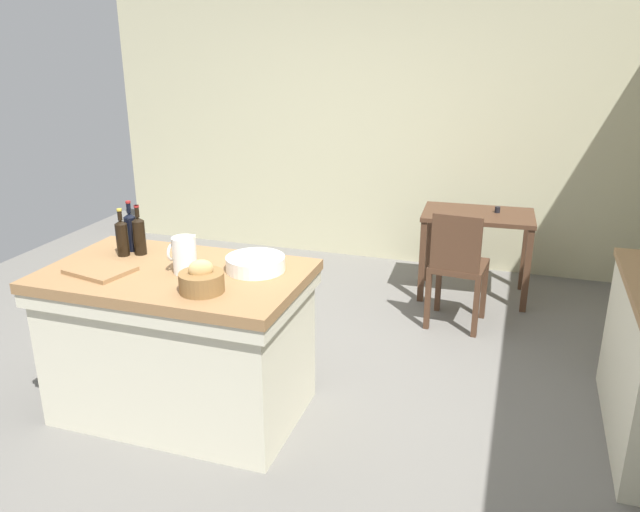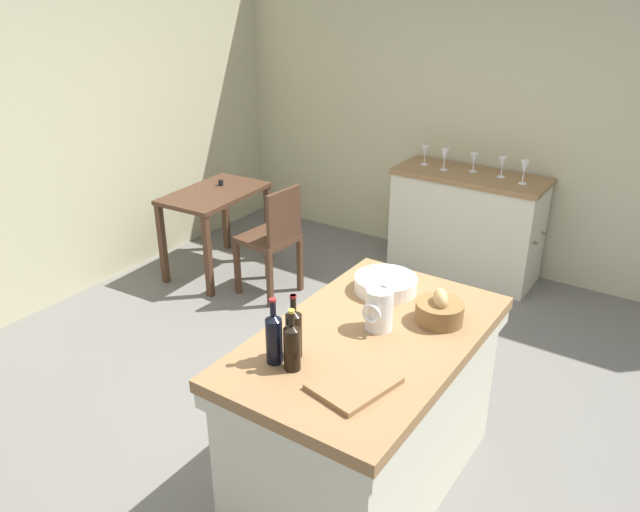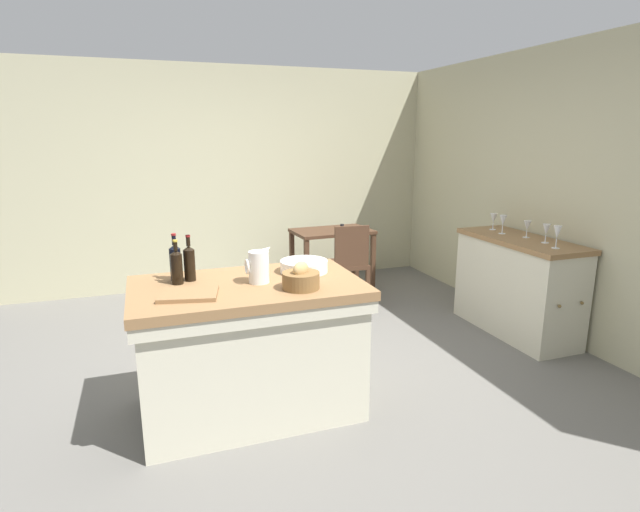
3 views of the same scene
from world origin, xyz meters
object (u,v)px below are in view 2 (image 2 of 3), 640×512
at_px(island_table, 367,406).
at_px(side_cabinet, 466,224).
at_px(wine_glass_far_left, 524,168).
at_px(wine_bottle_dark, 294,332).
at_px(pitcher, 379,309).
at_px(wine_bottle_green, 292,345).
at_px(wine_glass_far_right, 425,152).
at_px(wooden_chair, 273,237).
at_px(wash_bowl, 386,284).
at_px(wine_bottle_amber, 274,337).
at_px(wine_glass_middle, 474,159).
at_px(wine_glass_right, 445,156).
at_px(cutting_board, 354,383).
at_px(writing_desk, 215,205).
at_px(wine_glass_left, 503,163).
at_px(bread_basket, 440,310).

bearing_deg(island_table, side_cabinet, 11.74).
bearing_deg(side_cabinet, wine_glass_far_left, -94.16).
bearing_deg(wine_bottle_dark, pitcher, -25.26).
height_order(wine_bottle_green, wine_glass_far_right, wine_bottle_green).
height_order(wooden_chair, wine_glass_far_right, wine_glass_far_right).
distance_m(wash_bowl, wine_bottle_amber, 0.85).
distance_m(wine_glass_middle, wine_glass_right, 0.24).
bearing_deg(wine_glass_far_right, wine_bottle_green, -164.61).
bearing_deg(cutting_board, wooden_chair, 45.65).
bearing_deg(wine_bottle_amber, wine_bottle_green, -89.08).
relative_size(wine_glass_right, wine_glass_far_right, 1.10).
xyz_separation_m(writing_desk, wine_glass_left, (1.20, -2.03, 0.40)).
xyz_separation_m(wine_bottle_dark, wine_glass_far_left, (2.92, -0.08, 0.02)).
relative_size(writing_desk, wine_bottle_dark, 3.09).
bearing_deg(wine_glass_middle, wine_bottle_amber, -174.04).
bearing_deg(wine_glass_far_right, wooden_chair, 151.49).
bearing_deg(bread_basket, wooden_chair, 59.67).
height_order(side_cabinet, wine_bottle_green, wine_bottle_green).
bearing_deg(wine_bottle_amber, wooden_chair, 38.37).
height_order(bread_basket, cutting_board, bread_basket).
xyz_separation_m(bread_basket, cutting_board, (-0.67, 0.07, -0.05)).
distance_m(bread_basket, wine_glass_right, 2.50).
relative_size(cutting_board, wine_glass_middle, 2.14).
height_order(pitcher, wine_bottle_amber, wine_bottle_amber).
xyz_separation_m(wine_glass_middle, wine_glass_right, (-0.09, 0.22, 0.02)).
bearing_deg(wine_glass_far_left, cutting_board, -175.08).
height_order(writing_desk, wash_bowl, wash_bowl).
relative_size(island_table, wine_glass_left, 8.75).
distance_m(pitcher, wine_glass_far_left, 2.52).
height_order(wine_bottle_dark, wine_glass_far_right, wine_bottle_dark).
relative_size(pitcher, wash_bowl, 0.75).
distance_m(cutting_board, wine_glass_right, 3.11).
xyz_separation_m(writing_desk, wine_bottle_green, (-1.88, -2.20, 0.39)).
bearing_deg(wine_glass_middle, island_table, -168.35).
relative_size(wash_bowl, wine_glass_far_right, 2.03).
relative_size(island_table, writing_desk, 1.57).
bearing_deg(wash_bowl, pitcher, -156.29).
xyz_separation_m(wine_bottle_dark, wine_bottle_green, (-0.08, -0.05, -0.01)).
distance_m(wine_bottle_green, wine_glass_middle, 3.12).
xyz_separation_m(side_cabinet, pitcher, (-2.55, -0.55, 0.54)).
xyz_separation_m(island_table, writing_desk, (1.47, 2.34, 0.13)).
bearing_deg(wash_bowl, wine_bottle_dark, 177.11).
distance_m(writing_desk, wine_glass_far_left, 2.53).
bearing_deg(island_table, bread_basket, -36.87).
bearing_deg(cutting_board, wine_bottle_green, 98.42).
xyz_separation_m(wine_bottle_green, wine_glass_left, (3.08, 0.17, 0.01)).
bearing_deg(wine_bottle_green, wine_glass_right, 11.98).
bearing_deg(island_table, writing_desk, 57.89).
xyz_separation_m(pitcher, wine_glass_middle, (2.60, 0.56, 0.01)).
distance_m(writing_desk, wine_bottle_green, 2.92).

